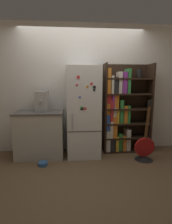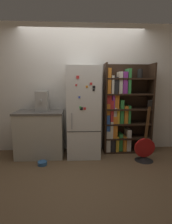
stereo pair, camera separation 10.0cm
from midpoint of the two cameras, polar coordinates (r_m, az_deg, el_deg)
name	(u,v)px [view 2 (the right image)]	position (r m, az deg, el deg)	size (l,w,h in m)	color
ground_plane	(84,157)	(3.51, 0.09, -14.48)	(16.00, 16.00, 0.00)	brown
wall_back	(83,89)	(3.68, -0.34, 7.54)	(8.00, 0.05, 2.60)	silver
refrigerator	(83,112)	(3.40, -0.05, -0.02)	(0.62, 0.63, 1.73)	white
bookshelf	(121,112)	(3.68, 12.08, 0.09)	(0.97, 0.36, 1.80)	black
kitchen_counter	(40,133)	(3.56, -13.86, -6.78)	(0.91, 0.60, 0.89)	#BCB7A8
espresso_machine	(42,101)	(3.47, -13.26, 3.52)	(0.22, 0.34, 0.38)	#A5A39E
guitar	(144,152)	(3.49, 19.33, -12.20)	(0.37, 0.34, 1.14)	black
pet_bowl	(42,163)	(3.27, -13.18, -15.91)	(0.16, 0.16, 0.07)	#3366A5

